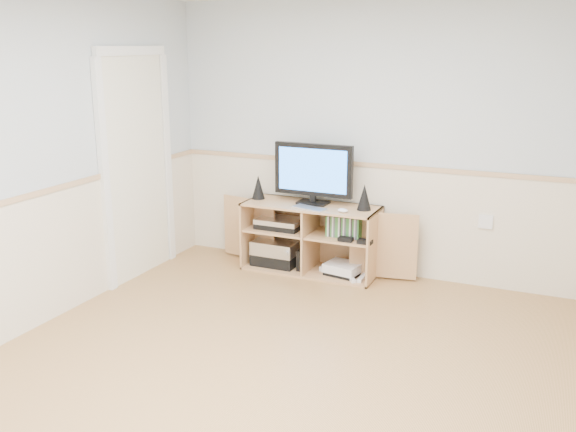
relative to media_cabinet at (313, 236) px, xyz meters
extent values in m
cube|color=tan|center=(0.54, -2.04, -0.34)|extent=(4.00, 4.50, 0.02)
cube|color=silver|center=(-1.47, -2.04, 0.92)|extent=(0.02, 4.50, 2.50)
cube|color=silver|center=(0.54, 0.22, 0.92)|extent=(4.00, 0.02, 2.50)
cube|color=beige|center=(0.54, 0.20, 0.17)|extent=(4.00, 0.01, 1.00)
cube|color=tan|center=(0.54, 0.20, 0.69)|extent=(4.00, 0.02, 0.04)
cube|color=white|center=(-1.44, -0.74, 0.67)|extent=(0.03, 0.82, 2.00)
cube|color=tan|center=(0.00, -0.06, -0.32)|extent=(1.27, 0.48, 0.02)
cube|color=tan|center=(0.00, -0.06, 0.31)|extent=(1.27, 0.48, 0.02)
cube|color=tan|center=(-0.63, -0.06, -0.01)|extent=(0.02, 0.48, 0.65)
cube|color=tan|center=(0.63, -0.06, -0.01)|extent=(0.02, 0.48, 0.65)
cube|color=tan|center=(0.00, 0.17, -0.01)|extent=(1.27, 0.02, 0.65)
cube|color=tan|center=(0.00, -0.06, -0.01)|extent=(0.02, 0.46, 0.61)
cube|color=tan|center=(-0.32, -0.06, 0.05)|extent=(0.61, 0.44, 0.02)
cube|color=tan|center=(0.32, -0.06, 0.05)|extent=(0.61, 0.44, 0.02)
cube|color=tan|center=(-0.69, 0.01, -0.01)|extent=(0.61, 0.12, 0.61)
cube|color=tan|center=(0.69, 0.01, -0.01)|extent=(0.61, 0.12, 0.61)
cube|color=black|center=(0.00, -0.01, 0.33)|extent=(0.28, 0.18, 0.02)
cube|color=black|center=(0.00, -0.01, 0.37)|extent=(0.05, 0.04, 0.06)
cube|color=black|center=(0.00, -0.01, 0.64)|extent=(0.76, 0.05, 0.49)
cube|color=blue|center=(0.00, -0.03, 0.64)|extent=(0.67, 0.01, 0.40)
cone|color=black|center=(-0.56, -0.04, 0.43)|extent=(0.12, 0.12, 0.23)
cone|color=black|center=(0.51, -0.04, 0.44)|extent=(0.13, 0.13, 0.24)
cube|color=silver|center=(0.04, -0.20, 0.32)|extent=(0.34, 0.20, 0.01)
ellipsoid|color=white|center=(0.36, -0.20, 0.34)|extent=(0.10, 0.07, 0.04)
cube|color=black|center=(-0.36, -0.06, -0.26)|extent=(0.43, 0.32, 0.11)
cube|color=silver|center=(-0.36, -0.06, -0.14)|extent=(0.43, 0.32, 0.13)
cube|color=black|center=(-0.32, -0.06, 0.08)|extent=(0.43, 0.30, 0.05)
cube|color=silver|center=(-0.32, -0.06, 0.13)|extent=(0.43, 0.30, 0.05)
cube|color=black|center=(-0.08, -0.11, -0.21)|extent=(0.04, 0.14, 0.20)
cube|color=white|center=(0.22, -0.03, -0.29)|extent=(0.23, 0.19, 0.05)
cube|color=black|center=(0.34, -0.08, -0.30)|extent=(0.34, 0.29, 0.03)
cube|color=white|center=(0.34, -0.08, -0.24)|extent=(0.35, 0.31, 0.08)
cube|color=white|center=(0.54, -0.16, -0.30)|extent=(0.04, 0.14, 0.03)
cube|color=white|center=(0.52, 0.00, -0.30)|extent=(0.09, 0.15, 0.03)
cube|color=#3F8C3F|center=(0.34, -0.08, 0.15)|extent=(0.32, 0.14, 0.19)
cube|color=white|center=(1.54, 0.19, 0.27)|extent=(0.12, 0.03, 0.12)
camera|label=1|loc=(2.16, -5.42, 1.76)|focal=40.00mm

